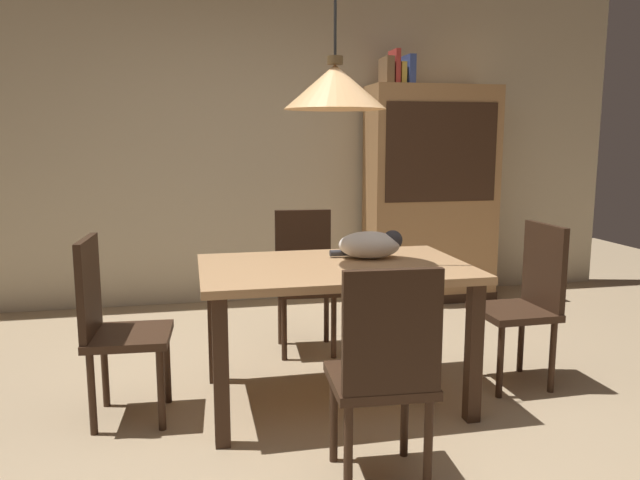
{
  "coord_description": "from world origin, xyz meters",
  "views": [
    {
      "loc": [
        -0.68,
        -2.67,
        1.4
      ],
      "look_at": [
        0.02,
        0.6,
        0.85
      ],
      "focal_mm": 34.38,
      "sensor_mm": 36.0,
      "label": 1
    }
  ],
  "objects": [
    {
      "name": "ground",
      "position": [
        0.0,
        0.0,
        0.0
      ],
      "size": [
        10.0,
        10.0,
        0.0
      ],
      "primitive_type": "plane",
      "color": "tan"
    },
    {
      "name": "chair_right_side",
      "position": [
        1.19,
        0.4,
        0.51
      ],
      "size": [
        0.41,
        0.41,
        0.93
      ],
      "color": "#382316",
      "rests_on": "ground"
    },
    {
      "name": "chair_left_side",
      "position": [
        -1.07,
        0.4,
        0.51
      ],
      "size": [
        0.42,
        0.42,
        0.93
      ],
      "color": "#382316",
      "rests_on": "ground"
    },
    {
      "name": "book_brown_thick",
      "position": [
        0.95,
        2.32,
        1.96
      ],
      "size": [
        0.06,
        0.24,
        0.22
      ],
      "primitive_type": "cube",
      "color": "brown",
      "rests_on": "hutch_bookcase"
    },
    {
      "name": "book_red_tall",
      "position": [
        1.02,
        2.32,
        1.99
      ],
      "size": [
        0.04,
        0.22,
        0.28
      ],
      "primitive_type": "cube",
      "color": "#B73833",
      "rests_on": "hutch_bookcase"
    },
    {
      "name": "hutch_bookcase",
      "position": [
        1.37,
        2.32,
        0.89
      ],
      "size": [
        1.12,
        0.45,
        1.85
      ],
      "color": "#A87A4C",
      "rests_on": "ground"
    },
    {
      "name": "dining_table",
      "position": [
        0.06,
        0.4,
        0.65
      ],
      "size": [
        1.4,
        0.9,
        0.75
      ],
      "color": "tan",
      "rests_on": "ground"
    },
    {
      "name": "chair_near_front",
      "position": [
        0.05,
        -0.48,
        0.51
      ],
      "size": [
        0.42,
        0.42,
        0.93
      ],
      "color": "#382316",
      "rests_on": "ground"
    },
    {
      "name": "chair_far_back",
      "position": [
        0.06,
        1.27,
        0.51
      ],
      "size": [
        0.43,
        0.43,
        0.93
      ],
      "color": "#382316",
      "rests_on": "ground"
    },
    {
      "name": "cat_sleeping",
      "position": [
        0.3,
        0.52,
        0.83
      ],
      "size": [
        0.4,
        0.28,
        0.16
      ],
      "color": "silver",
      "rests_on": "dining_table"
    },
    {
      "name": "book_blue_wide",
      "position": [
        1.14,
        2.32,
        1.97
      ],
      "size": [
        0.06,
        0.24,
        0.24
      ],
      "primitive_type": "cube",
      "color": "#384C93",
      "rests_on": "hutch_bookcase"
    },
    {
      "name": "book_yellow_short",
      "position": [
        1.08,
        2.32,
        1.94
      ],
      "size": [
        0.04,
        0.2,
        0.18
      ],
      "primitive_type": "cube",
      "color": "gold",
      "rests_on": "hutch_bookcase"
    },
    {
      "name": "back_wall",
      "position": [
        0.0,
        2.65,
        1.45
      ],
      "size": [
        6.4,
        0.1,
        2.9
      ],
      "primitive_type": "cube",
      "color": "beige",
      "rests_on": "ground"
    },
    {
      "name": "pendant_lamp",
      "position": [
        0.06,
        0.4,
        1.66
      ],
      "size": [
        0.52,
        0.52,
        1.3
      ],
      "color": "#E0A86B"
    }
  ]
}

